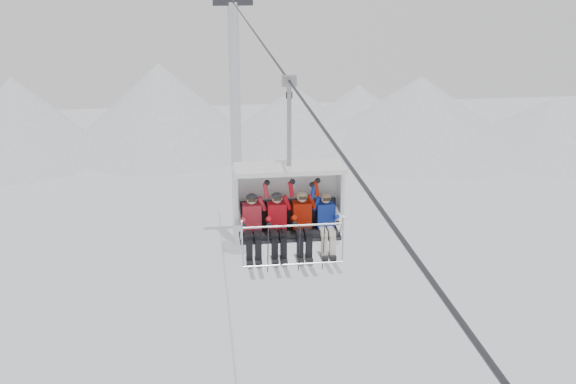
{
  "coord_description": "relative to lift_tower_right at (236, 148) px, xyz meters",
  "views": [
    {
      "loc": [
        -1.89,
        -14.98,
        15.97
      ],
      "look_at": [
        0.0,
        0.0,
        10.79
      ],
      "focal_mm": 45.0,
      "sensor_mm": 36.0,
      "label": 1
    }
  ],
  "objects": [
    {
      "name": "lift_tower_right",
      "position": [
        0.0,
        0.0,
        0.0
      ],
      "size": [
        2.0,
        1.8,
        13.48
      ],
      "color": "silver",
      "rests_on": "ground"
    },
    {
      "name": "skier_center_right",
      "position": [
        0.27,
        -22.37,
        4.43
      ],
      "size": [
        0.41,
        1.69,
        1.62
      ],
      "color": "#AF1704",
      "rests_on": "chairlift_carrier"
    },
    {
      "name": "skier_far_right",
      "position": [
        0.8,
        -22.38,
        4.4
      ],
      "size": [
        0.38,
        1.69,
        1.52
      ],
      "color": "#142D97",
      "rests_on": "chairlift_carrier"
    },
    {
      "name": "skier_far_left",
      "position": [
        -0.83,
        -22.37,
        4.43
      ],
      "size": [
        0.41,
        1.69,
        1.62
      ],
      "color": "red",
      "rests_on": "chairlift_carrier"
    },
    {
      "name": "chairlift_carrier",
      "position": [
        0.0,
        -22.07,
        4.9
      ],
      "size": [
        2.38,
        1.17,
        3.98
      ],
      "color": "black",
      "rests_on": "haul_cable"
    },
    {
      "name": "haul_cable",
      "position": [
        0.0,
        -22.0,
        7.52
      ],
      "size": [
        0.06,
        50.0,
        0.06
      ],
      "primitive_type": "cylinder",
      "rotation": [
        1.57,
        0.0,
        0.0
      ],
      "color": "#2D2D32",
      "rests_on": "lift_tower_left"
    },
    {
      "name": "skier_center_left",
      "position": [
        -0.28,
        -22.37,
        4.43
      ],
      "size": [
        0.41,
        1.69,
        1.62
      ],
      "color": "red",
      "rests_on": "chairlift_carrier"
    },
    {
      "name": "ridgeline",
      "position": [
        -1.58,
        20.05,
        -2.94
      ],
      "size": [
        72.0,
        21.0,
        7.0
      ],
      "color": "silver",
      "rests_on": "ground"
    }
  ]
}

